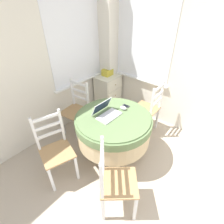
% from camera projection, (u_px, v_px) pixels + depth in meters
% --- Properties ---
extents(corner_room_shell, '(4.39, 4.57, 2.55)m').
position_uv_depth(corner_room_shell, '(119.00, 68.00, 2.48)').
color(corner_room_shell, silver).
rests_on(corner_room_shell, ground_plane).
extents(round_dining_table, '(1.10, 1.10, 0.73)m').
position_uv_depth(round_dining_table, '(113.00, 126.00, 2.55)').
color(round_dining_table, '#4C3D2D').
rests_on(round_dining_table, ground_plane).
extents(laptop, '(0.36, 0.29, 0.20)m').
position_uv_depth(laptop, '(107.00, 112.00, 2.45)').
color(laptop, silver).
rests_on(laptop, round_dining_table).
extents(computer_mouse, '(0.07, 0.10, 0.05)m').
position_uv_depth(computer_mouse, '(123.00, 108.00, 2.58)').
color(computer_mouse, silver).
rests_on(computer_mouse, round_dining_table).
extents(cell_phone, '(0.07, 0.11, 0.01)m').
position_uv_depth(cell_phone, '(126.00, 106.00, 2.66)').
color(cell_phone, '#2D2D33').
rests_on(cell_phone, round_dining_table).
extents(dining_chair_near_back_window, '(0.45, 0.44, 0.98)m').
position_uv_depth(dining_chair_near_back_window, '(77.00, 110.00, 3.06)').
color(dining_chair_near_back_window, '#A87F51').
rests_on(dining_chair_near_back_window, ground_plane).
extents(dining_chair_near_right_window, '(0.40, 0.41, 0.98)m').
position_uv_depth(dining_chair_near_right_window, '(148.00, 109.00, 3.08)').
color(dining_chair_near_right_window, '#A87F51').
rests_on(dining_chair_near_right_window, ground_plane).
extents(dining_chair_camera_near, '(0.56, 0.56, 0.98)m').
position_uv_depth(dining_chair_camera_near, '(115.00, 182.00, 1.91)').
color(dining_chair_camera_near, '#A87F51').
rests_on(dining_chair_camera_near, ground_plane).
extents(dining_chair_left_flank, '(0.50, 0.50, 0.98)m').
position_uv_depth(dining_chair_left_flank, '(56.00, 150.00, 2.29)').
color(dining_chair_left_flank, '#A87F51').
rests_on(dining_chair_left_flank, ground_plane).
extents(corner_cabinet, '(0.51, 0.42, 0.75)m').
position_uv_depth(corner_cabinet, '(108.00, 92.00, 3.79)').
color(corner_cabinet, silver).
rests_on(corner_cabinet, ground_plane).
extents(storage_box, '(0.20, 0.16, 0.13)m').
position_uv_depth(storage_box, '(107.00, 72.00, 3.57)').
color(storage_box, gold).
rests_on(storage_box, corner_cabinet).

